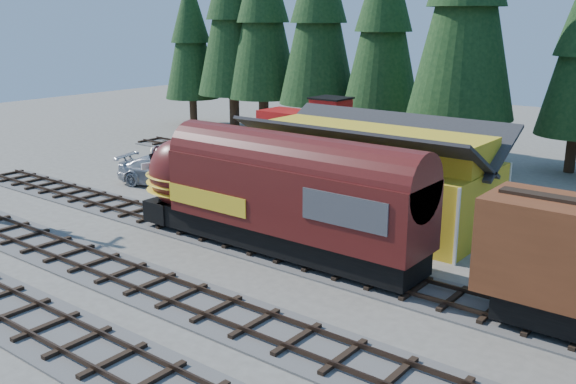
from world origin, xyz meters
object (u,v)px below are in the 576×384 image
Objects in this scene: depot at (371,165)px; caboose at (320,137)px; locomotive at (265,198)px; pickup_truck_a at (191,172)px; pickup_truck_b at (166,171)px.

depot is 11.32m from caboose.
locomotive is 2.51× the size of pickup_truck_a.
depot is 2.11× the size of pickup_truck_a.
locomotive is 2.44× the size of pickup_truck_b.
caboose reaches higher than pickup_truck_a.
depot is 6.71m from locomotive.
depot is 2.05× the size of pickup_truck_b.
locomotive is at bearing -127.40° from pickup_truck_b.
depot reaches higher than pickup_truck_b.
depot reaches higher than locomotive.
caboose is (-8.45, 7.50, -0.61)m from depot.
caboose is 10.60m from pickup_truck_b.
pickup_truck_b is at bearing -173.62° from depot.
locomotive is at bearing -63.80° from caboose.
pickup_truck_b is (-12.23, 4.96, -1.53)m from locomotive.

